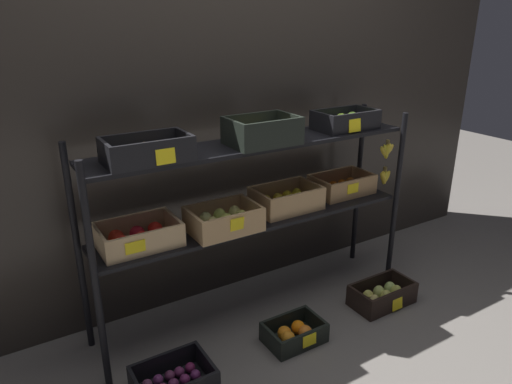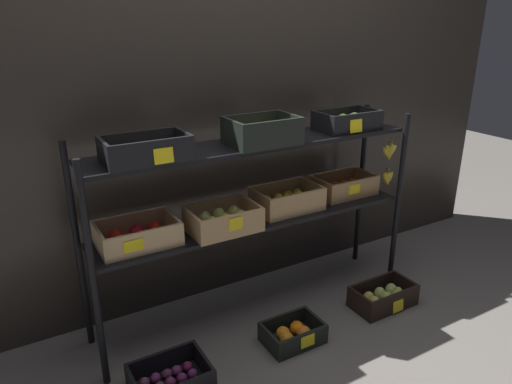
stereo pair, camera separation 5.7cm
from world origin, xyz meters
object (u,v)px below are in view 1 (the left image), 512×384
object	(u,v)px
display_rack	(257,184)
crate_ground_orange	(294,333)
crate_ground_plum	(174,383)
crate_ground_pear	(382,295)

from	to	relation	value
display_rack	crate_ground_orange	xyz separation A→B (m)	(0.01, -0.35, -0.72)
crate_ground_orange	display_rack	bearing A→B (deg)	91.80
crate_ground_plum	crate_ground_orange	bearing A→B (deg)	-0.06
display_rack	crate_ground_orange	size ratio (longest dim) A/B	6.34
crate_ground_plum	crate_ground_orange	xyz separation A→B (m)	(0.67, -0.00, 0.00)
crate_ground_orange	crate_ground_pear	bearing A→B (deg)	0.67
display_rack	crate_ground_orange	world-z (taller)	display_rack
crate_ground_pear	display_rack	bearing A→B (deg)	152.34
crate_ground_plum	crate_ground_pear	bearing A→B (deg)	0.30
display_rack	crate_ground_orange	bearing A→B (deg)	-88.20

